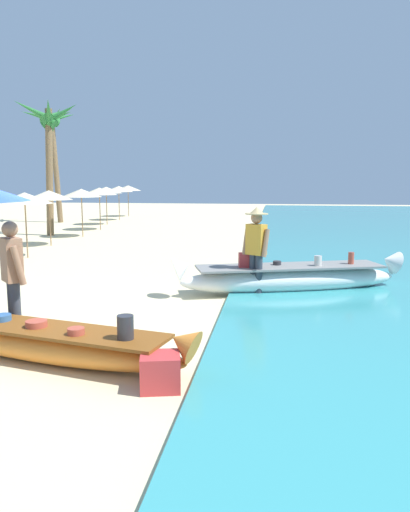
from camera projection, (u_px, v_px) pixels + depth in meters
ground_plane at (44, 328)px, 7.75m from camera, size 80.00×80.00×0.00m
boat_orange_foreground at (48, 342)px, 6.32m from camera, size 4.13×1.52×0.72m
boat_white_midground at (289, 278)px, 10.10m from camera, size 4.73×2.15×0.88m
person_vendor_hatted at (256, 246)px, 9.62m from camera, size 0.57×0.47×1.76m
person_tourist_customer at (13, 274)px, 6.97m from camera, size 0.53×0.54×1.71m
parasol_row_0 at (25, 198)px, 14.42m from camera, size 1.60×1.60×1.91m
parasol_row_1 at (49, 195)px, 17.11m from camera, size 1.60×1.60×1.91m
parasol_row_2 at (81, 193)px, 19.77m from camera, size 1.60×1.60×1.91m
parasol_row_3 at (99, 191)px, 22.53m from camera, size 1.60×1.60×1.91m
parasol_row_4 at (106, 190)px, 25.16m from camera, size 1.60×1.60×1.91m
parasol_row_5 at (119, 189)px, 27.97m from camera, size 1.60×1.60×1.91m
parasol_row_6 at (128, 188)px, 30.77m from camera, size 1.60×1.60×1.91m
palm_tree_tall_inland at (49, 128)px, 19.86m from camera, size 2.38×2.84×5.39m
palm_tree_leaning_seaward at (52, 129)px, 26.03m from camera, size 2.67×2.66×5.95m
cooler_box at (160, 372)px, 5.46m from camera, size 0.51×0.48×0.39m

